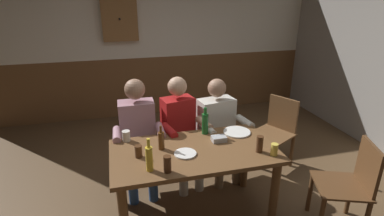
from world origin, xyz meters
The scene contains 21 objects.
ground_plane centered at (0.00, 0.00, 0.00)m, with size 6.77×6.77×0.00m, color brown.
back_wall_upper centered at (0.00, 2.75, 1.78)m, with size 5.64×0.12×1.49m, color silver.
back_wall_wainscot centered at (0.00, 2.75, 0.52)m, with size 5.64×0.12×1.04m, color brown.
dining_table centered at (0.00, -0.13, 0.62)m, with size 1.52×0.81×0.74m.
person_0 centered at (-0.46, 0.51, 0.69)m, with size 0.53×0.54×1.26m.
person_1 centered at (0.01, 0.51, 0.68)m, with size 0.53×0.57×1.25m.
person_2 centered at (0.47, 0.51, 0.66)m, with size 0.59×0.58×1.19m.
chair_empty_near_left centered at (1.33, -0.64, 0.48)m, with size 0.57×0.57×0.88m.
chair_empty_far_end centered at (1.25, 0.55, 0.48)m, with size 0.60×0.60×0.88m.
condiment_caddy centered at (0.28, -0.02, 0.77)m, with size 0.14×0.10×0.05m, color #B2B7BC.
plate_0 centered at (-0.10, -0.19, 0.75)m, with size 0.20×0.20×0.01m, color white.
plate_1 centered at (0.52, 0.11, 0.75)m, with size 0.28×0.28×0.01m, color white.
bottle_0 centered at (-0.44, -0.36, 0.86)m, with size 0.06×0.06×0.29m.
bottle_1 centered at (0.20, 0.18, 0.86)m, with size 0.07×0.07×0.28m.
bottle_2 centered at (-0.29, -0.03, 0.83)m, with size 0.06×0.06×0.24m.
pint_glass_0 centered at (-0.30, -0.42, 0.81)m, with size 0.06×0.06×0.14m, color #4C2D19.
pint_glass_1 centered at (0.56, -0.31, 0.82)m, with size 0.06×0.06×0.16m, color #4C2D19.
pint_glass_2 centered at (0.66, -0.40, 0.80)m, with size 0.06×0.06×0.11m, color #E5C64C.
pint_glass_3 centered at (-0.59, 0.22, 0.79)m, with size 0.08×0.08×0.10m, color white.
pint_glass_4 centered at (-0.51, -0.12, 0.80)m, with size 0.07×0.07×0.11m, color #4C2D19.
wall_dart_cabinet centered at (-0.49, 2.62, 1.70)m, with size 0.56×0.15×0.70m.
Camera 1 is at (-0.64, -2.49, 2.11)m, focal length 28.19 mm.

